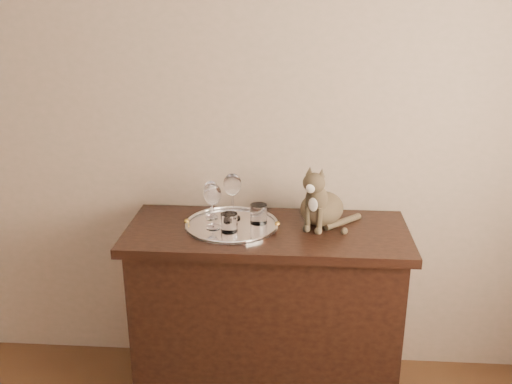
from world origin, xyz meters
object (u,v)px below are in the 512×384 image
wine_glass_c (213,206)px  wine_glass_b (233,196)px  tray (232,226)px  wine_glass_a (211,200)px  tumbler_b (229,223)px  tumbler_c (259,214)px  cat (322,193)px  sideboard (266,316)px

wine_glass_c → wine_glass_b: bearing=55.7°
tray → wine_glass_b: wine_glass_b is taller
wine_glass_a → tumbler_b: bearing=-56.9°
tumbler_c → cat: bearing=6.8°
wine_glass_c → cat: (0.46, 0.10, 0.03)m
sideboard → tray: size_ratio=3.00×
wine_glass_b → tumbler_b: size_ratio=2.62×
tray → tumbler_b: 0.08m
tray → tumbler_c: bearing=15.6°
tumbler_b → wine_glass_c: bearing=152.1°
sideboard → tumbler_b: 0.50m
cat → tray: bearing=-148.1°
wine_glass_c → tumbler_b: size_ratio=2.47×
tray → tumbler_b: tumbler_b is taller
tray → wine_glass_b: bearing=92.9°
sideboard → tumbler_c: tumbler_c is taller
sideboard → wine_glass_c: bearing=-175.9°
tray → wine_glass_b: 0.13m
sideboard → tumbler_b: tumbler_b is taller
tray → wine_glass_c: bearing=-157.2°
sideboard → tumbler_b: bearing=-160.6°
tray → wine_glass_c: (-0.08, -0.03, 0.10)m
tumbler_c → tray: bearing=-164.4°
sideboard → wine_glass_c: 0.58m
tray → cat: 0.41m
sideboard → tray: (-0.15, 0.02, 0.43)m
sideboard → wine_glass_b: (-0.16, 0.09, 0.54)m
tumbler_b → cat: (0.39, 0.13, 0.09)m
tumbler_c → cat: (0.27, 0.03, 0.09)m
wine_glass_b → tumbler_b: wine_glass_b is taller
tumbler_b → tray: bearing=87.6°
wine_glass_c → tumbler_c: (0.19, 0.06, -0.06)m
sideboard → wine_glass_c: size_ratio=6.13×
cat → tumbler_b: bearing=-138.4°
tray → wine_glass_b: size_ratio=1.93×
tray → wine_glass_b: (-0.00, 0.07, 0.11)m
sideboard → wine_glass_a: bearing=159.9°
sideboard → tray: bearing=174.2°
tumbler_c → sideboard: bearing=-50.0°
tumbler_c → cat: cat is taller
tray → cat: (0.38, 0.06, 0.14)m
wine_glass_c → cat: cat is taller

